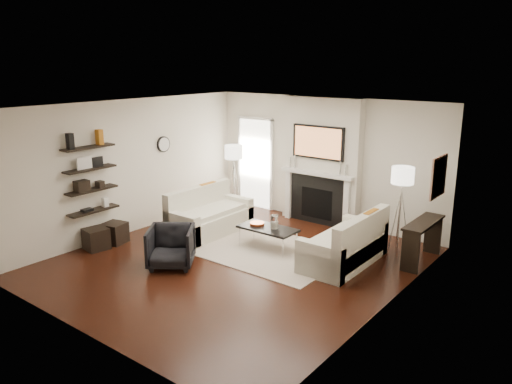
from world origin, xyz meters
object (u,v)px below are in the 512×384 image
Objects in this scene: coffee_table at (268,228)px; lamp_left_shade at (234,152)px; lamp_right_shade at (403,175)px; ottoman_near at (115,233)px; loveseat_right_base at (343,252)px; loveseat_left_base at (211,223)px; armchair at (171,245)px.

coffee_table is 2.75× the size of lamp_left_shade.
lamp_right_shade is 1.00× the size of ottoman_near.
loveseat_right_base is at bearing -116.33° from lamp_right_shade.
loveseat_left_base and coffee_table have the same top height.
loveseat_left_base is 1.48m from coffee_table.
loveseat_left_base is 1.00× the size of loveseat_right_base.
armchair is at bearing -69.84° from lamp_left_shade.
loveseat_left_base is at bearing -159.09° from lamp_right_shade.
lamp_left_shade is 1.00× the size of ottoman_near.
loveseat_right_base is at bearing -17.22° from lamp_left_shade.
armchair is (-2.27, -1.92, 0.17)m from loveseat_right_base.
lamp_right_shade is at bearing 9.89° from armchair.
ottoman_near is (-2.53, -1.55, -0.20)m from coffee_table.
lamp_left_shade reaches higher than loveseat_right_base.
coffee_table is at bearing 26.61° from armchair.
loveseat_right_base is 1.64× the size of coffee_table.
lamp_left_shade reaches higher than ottoman_near.
loveseat_left_base is 1.81m from armchair.
lamp_left_shade is at bearing 162.78° from loveseat_right_base.
loveseat_left_base is 3.91m from lamp_right_shade.
loveseat_left_base is 1.83m from lamp_left_shade.
lamp_left_shade reaches higher than coffee_table.
armchair is 3.33m from lamp_left_shade.
loveseat_right_base is 1.48m from coffee_table.
loveseat_right_base is at bearing 9.96° from coffee_table.
lamp_left_shade reaches higher than armchair.
loveseat_right_base is at bearing 3.14° from armchair.
lamp_left_shade reaches higher than loveseat_left_base.
loveseat_left_base is 4.50× the size of lamp_left_shade.
ottoman_near is at bearing -155.56° from loveseat_right_base.
lamp_right_shade reaches higher than loveseat_left_base.
ottoman_near is (-1.06, -1.58, -0.01)m from loveseat_left_base.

